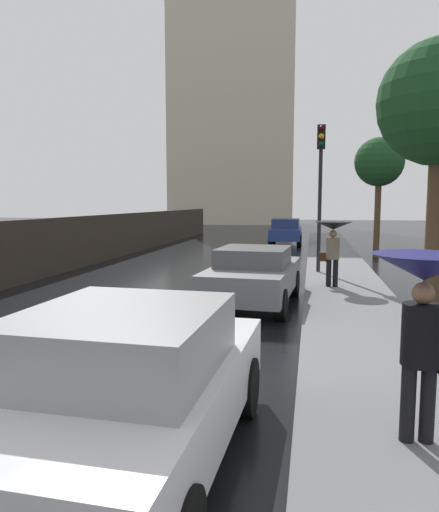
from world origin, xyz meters
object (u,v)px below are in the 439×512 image
(traffic_light, at_px, (320,172))
(pedestrian_with_umbrella_far, at_px, (423,297))
(car_white_near_kerb, at_px, (129,385))
(street_tree_near, at_px, (379,163))
(car_grey_far_ahead, at_px, (254,275))
(car_blue_mid_road, at_px, (286,231))
(pedestrian_with_umbrella_near, at_px, (333,236))

(traffic_light, bearing_deg, pedestrian_with_umbrella_far, -85.95)
(car_white_near_kerb, distance_m, pedestrian_with_umbrella_far, 2.83)
(street_tree_near, bearing_deg, pedestrian_with_umbrella_far, -95.95)
(car_white_near_kerb, height_order, car_grey_far_ahead, car_white_near_kerb)
(car_blue_mid_road, xyz_separation_m, car_grey_far_ahead, (0.12, -16.03, -0.06))
(car_grey_far_ahead, distance_m, pedestrian_with_umbrella_far, 6.82)
(pedestrian_with_umbrella_far, bearing_deg, car_blue_mid_road, -88.03)
(traffic_light, height_order, street_tree_near, street_tree_near)
(car_blue_mid_road, relative_size, pedestrian_with_umbrella_far, 2.19)
(pedestrian_with_umbrella_near, relative_size, traffic_light, 0.37)
(car_white_near_kerb, xyz_separation_m, car_blue_mid_road, (0.16, 23.10, -0.00))
(car_grey_far_ahead, xyz_separation_m, pedestrian_with_umbrella_far, (2.34, -6.35, 0.83))
(car_white_near_kerb, bearing_deg, car_blue_mid_road, 91.59)
(car_blue_mid_road, height_order, pedestrian_with_umbrella_near, pedestrian_with_umbrella_near)
(traffic_light, distance_m, street_tree_near, 6.46)
(pedestrian_with_umbrella_near, distance_m, pedestrian_with_umbrella_far, 8.43)
(car_grey_far_ahead, bearing_deg, pedestrian_with_umbrella_far, -65.87)
(pedestrian_with_umbrella_far, distance_m, street_tree_near, 17.31)
(car_white_near_kerb, xyz_separation_m, street_tree_near, (4.40, 17.76, 3.30))
(car_blue_mid_road, distance_m, pedestrian_with_umbrella_near, 14.12)
(car_white_near_kerb, relative_size, pedestrian_with_umbrella_far, 2.14)
(car_blue_mid_road, distance_m, street_tree_near, 7.58)
(car_grey_far_ahead, distance_m, traffic_light, 5.70)
(car_grey_far_ahead, relative_size, pedestrian_with_umbrella_near, 2.33)
(car_white_near_kerb, distance_m, car_grey_far_ahead, 7.08)
(car_grey_far_ahead, bearing_deg, pedestrian_with_umbrella_near, 51.63)
(pedestrian_with_umbrella_far, relative_size, traffic_light, 0.38)
(car_blue_mid_road, bearing_deg, street_tree_near, -51.90)
(traffic_light, bearing_deg, car_blue_mid_road, 98.47)
(pedestrian_with_umbrella_near, xyz_separation_m, pedestrian_with_umbrella_far, (0.46, -8.42, 0.03))
(car_white_near_kerb, bearing_deg, pedestrian_with_umbrella_far, 17.34)
(car_grey_far_ahead, relative_size, traffic_light, 0.87)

